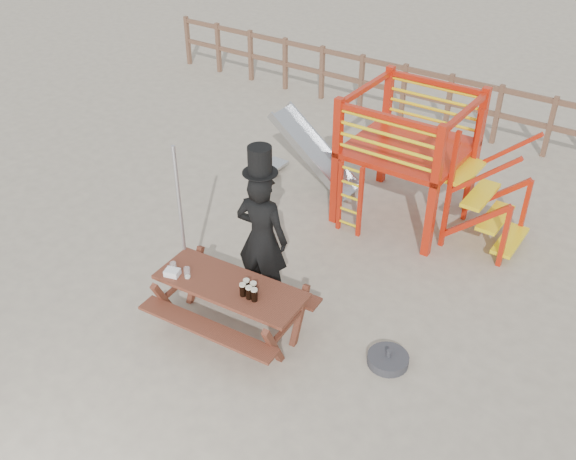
% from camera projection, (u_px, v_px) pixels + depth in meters
% --- Properties ---
extents(ground, '(60.00, 60.00, 0.00)m').
position_uv_depth(ground, '(260.00, 334.00, 8.17)').
color(ground, tan).
rests_on(ground, ground).
extents(back_fence, '(15.09, 0.09, 1.20)m').
position_uv_depth(back_fence, '(473.00, 102.00, 12.53)').
color(back_fence, brown).
rests_on(back_fence, ground).
extents(playground_fort, '(4.71, 1.84, 2.10)m').
position_uv_depth(playground_fort, '(403.00, 155.00, 9.95)').
color(playground_fort, red).
rests_on(playground_fort, ground).
extents(picnic_table, '(1.99, 1.45, 0.74)m').
position_uv_depth(picnic_table, '(231.00, 301.00, 7.99)').
color(picnic_table, brown).
rests_on(picnic_table, ground).
extents(man_with_hat, '(0.78, 0.58, 2.28)m').
position_uv_depth(man_with_hat, '(262.00, 235.00, 8.20)').
color(man_with_hat, black).
rests_on(man_with_hat, ground).
extents(metal_pole, '(0.05, 0.05, 2.24)m').
position_uv_depth(metal_pole, '(182.00, 224.00, 8.24)').
color(metal_pole, '#B2B2B7').
rests_on(metal_pole, ground).
extents(parasol_base, '(0.50, 0.50, 0.21)m').
position_uv_depth(parasol_base, '(388.00, 359.00, 7.72)').
color(parasol_base, '#323237').
rests_on(parasol_base, ground).
extents(paper_bag, '(0.21, 0.19, 0.08)m').
position_uv_depth(paper_bag, '(172.00, 272.00, 7.96)').
color(paper_bag, white).
rests_on(paper_bag, picnic_table).
extents(stout_pints, '(0.26, 0.17, 0.17)m').
position_uv_depth(stout_pints, '(249.00, 290.00, 7.61)').
color(stout_pints, black).
rests_on(stout_pints, picnic_table).
extents(empty_glasses, '(0.29, 0.10, 0.15)m').
position_uv_depth(empty_glasses, '(180.00, 271.00, 7.95)').
color(empty_glasses, silver).
rests_on(empty_glasses, picnic_table).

